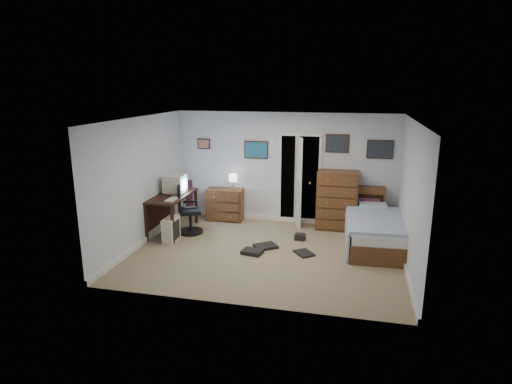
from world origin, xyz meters
TOP-DOWN VIEW (x-y plane):
  - floor at (0.00, 0.00)m, footprint 5.00×4.00m
  - computer_desk at (-2.30, 0.73)m, footprint 0.67×1.43m
  - crt_monitor at (-2.18, 0.88)m, footprint 0.43×0.40m
  - keyboard at (-2.02, 0.38)m, footprint 0.17×0.44m
  - pc_tower at (-2.00, 0.18)m, footprint 0.23×0.46m
  - office_chair at (-1.85, 0.72)m, footprint 0.67×0.67m
  - media_stack at (-2.32, 2.05)m, footprint 0.18×0.18m
  - low_dresser at (-1.35, 1.77)m, footprint 0.86×0.47m
  - table_lamp at (-1.15, 1.77)m, footprint 0.20×0.20m
  - doorway at (0.35, 2.27)m, footprint 0.96×1.12m
  - tall_dresser at (1.21, 1.75)m, footprint 0.88×0.52m
  - headboard_bookcase at (1.69, 1.86)m, footprint 1.06×0.29m
  - bed at (1.98, 0.82)m, footprint 1.17×2.07m
  - wall_posters at (0.57, 1.98)m, footprint 4.38×0.04m
  - floor_clutter at (0.11, 0.23)m, footprint 1.38×1.19m

SIDE VIEW (x-z plane):
  - floor at x=0.00m, z-range -0.02..0.00m
  - floor_clutter at x=0.11m, z-range -0.03..0.10m
  - pc_tower at x=-2.00m, z-range 0.00..0.49m
  - bed at x=1.98m, z-range -0.02..0.64m
  - low_dresser at x=-1.35m, z-range 0.00..0.74m
  - office_chair at x=-1.85m, z-range -0.12..0.94m
  - media_stack at x=-2.32m, z-range 0.00..0.86m
  - headboard_bookcase at x=1.69m, z-range 0.03..0.98m
  - computer_desk at x=-2.30m, z-range 0.22..1.04m
  - tall_dresser at x=1.21m, z-range 0.00..1.28m
  - keyboard at x=-2.02m, z-range 0.82..0.85m
  - doorway at x=0.35m, z-range -0.02..2.03m
  - table_lamp at x=-1.15m, z-range 0.83..1.19m
  - crt_monitor at x=-2.18m, z-range 0.83..1.22m
  - wall_posters at x=0.57m, z-range 1.45..2.05m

